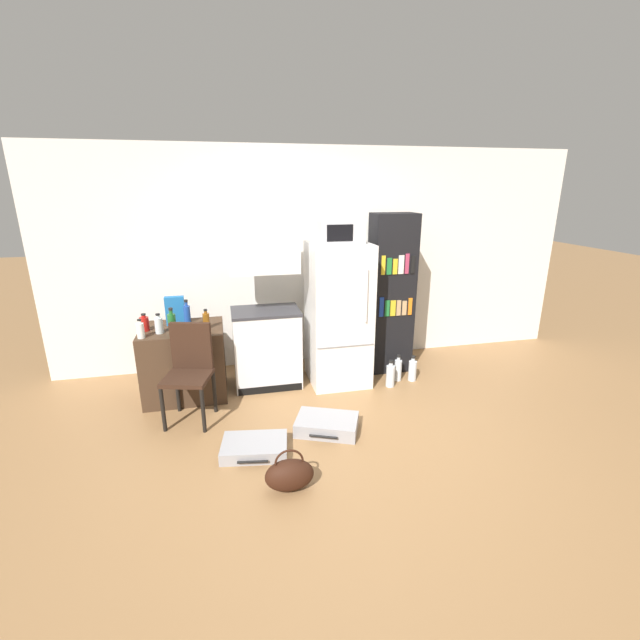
% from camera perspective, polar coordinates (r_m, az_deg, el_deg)
% --- Properties ---
extents(ground_plane, '(24.00, 24.00, 0.00)m').
position_cam_1_polar(ground_plane, '(3.86, 4.38, -16.06)').
color(ground_plane, olive).
extents(wall_back, '(6.40, 0.10, 2.57)m').
position_cam_1_polar(wall_back, '(5.27, 0.41, 8.28)').
color(wall_back, white).
rests_on(wall_back, ground_plane).
extents(side_table, '(0.82, 0.65, 0.75)m').
position_cam_1_polar(side_table, '(4.70, -17.57, -5.31)').
color(side_table, '#422D1E').
rests_on(side_table, ground_plane).
extents(kitchen_hutch, '(0.73, 0.51, 1.83)m').
position_cam_1_polar(kitchen_hutch, '(4.62, -7.29, 0.99)').
color(kitchen_hutch, white).
rests_on(kitchen_hutch, ground_plane).
extents(refrigerator, '(0.64, 0.68, 1.56)m').
position_cam_1_polar(refrigerator, '(4.69, 2.42, 0.76)').
color(refrigerator, white).
rests_on(refrigerator, ground_plane).
extents(microwave, '(0.46, 0.37, 0.24)m').
position_cam_1_polar(microwave, '(4.52, 2.57, 11.77)').
color(microwave, '#B7B7BC').
rests_on(microwave, refrigerator).
extents(bookshelf, '(0.49, 0.33, 1.84)m').
position_cam_1_polar(bookshelf, '(5.02, 9.44, 3.34)').
color(bookshelf, black).
rests_on(bookshelf, ground_plane).
extents(bottle_milk_white, '(0.07, 0.07, 0.19)m').
position_cam_1_polar(bottle_milk_white, '(4.38, -22.83, -1.26)').
color(bottle_milk_white, white).
rests_on(bottle_milk_white, side_table).
extents(bottle_clear_short, '(0.08, 0.08, 0.20)m').
position_cam_1_polar(bottle_clear_short, '(4.46, -20.69, -0.62)').
color(bottle_clear_short, silver).
rests_on(bottle_clear_short, side_table).
extents(bottle_ketchup_red, '(0.09, 0.09, 0.18)m').
position_cam_1_polar(bottle_ketchup_red, '(4.59, -22.37, -0.44)').
color(bottle_ketchup_red, '#AD1914').
rests_on(bottle_ketchup_red, side_table).
extents(bottle_amber_beer, '(0.07, 0.07, 0.20)m').
position_cam_1_polar(bottle_amber_beer, '(4.45, -14.93, -0.06)').
color(bottle_amber_beer, brown).
rests_on(bottle_amber_beer, side_table).
extents(bottle_blue_soda, '(0.07, 0.07, 0.30)m').
position_cam_1_polar(bottle_blue_soda, '(4.52, -17.27, 0.50)').
color(bottle_blue_soda, '#1E47A3').
rests_on(bottle_blue_soda, side_table).
extents(bottle_green_tall, '(0.07, 0.07, 0.29)m').
position_cam_1_polar(bottle_green_tall, '(4.29, -19.11, -0.60)').
color(bottle_green_tall, '#1E6028').
rests_on(bottle_green_tall, side_table).
extents(cereal_box, '(0.19, 0.07, 0.30)m').
position_cam_1_polar(cereal_box, '(4.66, -18.75, 1.18)').
color(cereal_box, '#1E66A8').
rests_on(cereal_box, side_table).
extents(chair, '(0.49, 0.49, 0.92)m').
position_cam_1_polar(chair, '(4.18, -16.98, -5.69)').
color(chair, black).
rests_on(chair, ground_plane).
extents(suitcase_large_flat, '(0.65, 0.55, 0.13)m').
position_cam_1_polar(suitcase_large_flat, '(3.98, 0.92, -13.76)').
color(suitcase_large_flat, '#99999E').
rests_on(suitcase_large_flat, ground_plane).
extents(suitcase_small_flat, '(0.59, 0.45, 0.10)m').
position_cam_1_polar(suitcase_small_flat, '(3.75, -8.72, -16.40)').
color(suitcase_small_flat, '#99999E').
rests_on(suitcase_small_flat, ground_plane).
extents(handbag, '(0.36, 0.20, 0.33)m').
position_cam_1_polar(handbag, '(3.31, -4.09, -19.87)').
color(handbag, '#33190F').
rests_on(handbag, ground_plane).
extents(water_bottle_front, '(0.08, 0.08, 0.31)m').
position_cam_1_polar(water_bottle_front, '(4.97, 10.35, -6.52)').
color(water_bottle_front, silver).
rests_on(water_bottle_front, ground_plane).
extents(water_bottle_middle, '(0.09, 0.09, 0.30)m').
position_cam_1_polar(water_bottle_middle, '(5.01, 12.23, -6.54)').
color(water_bottle_middle, silver).
rests_on(water_bottle_middle, ground_plane).
extents(water_bottle_back, '(0.10, 0.10, 0.31)m').
position_cam_1_polar(water_bottle_back, '(4.82, 9.37, -7.29)').
color(water_bottle_back, silver).
rests_on(water_bottle_back, ground_plane).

